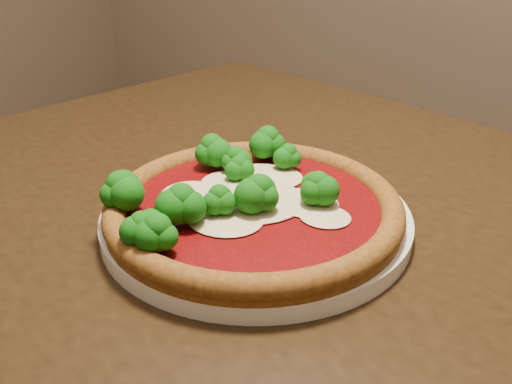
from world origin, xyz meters
The scene contains 3 objects.
dining_table centered at (0.16, 0.06, 0.64)m, with size 1.23×1.04×0.75m.
plate centered at (0.15, -0.01, 0.76)m, with size 0.33×0.33×0.02m, color silver.
pizza centered at (0.14, -0.02, 0.78)m, with size 0.31×0.31×0.06m.
Camera 1 is at (0.41, -0.46, 1.06)m, focal length 40.00 mm.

